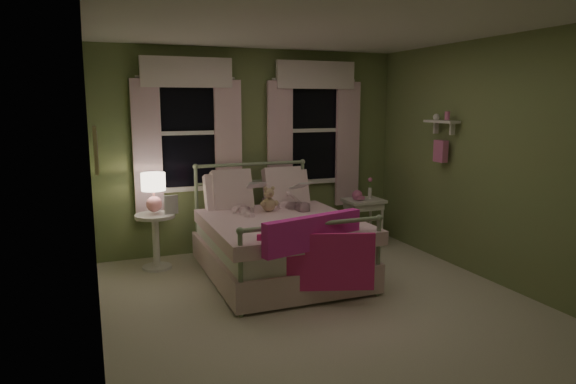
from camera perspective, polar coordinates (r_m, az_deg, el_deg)
name	(u,v)px	position (r m, az deg, el deg)	size (l,w,h in m)	color
room_shell	(320,170)	(4.80, 3.63, 2.47)	(4.20, 4.20, 4.20)	silver
bed	(277,241)	(5.80, -1.26, -5.45)	(1.58, 2.04, 1.18)	white
pink_throw	(314,245)	(4.82, 2.95, -5.86)	(1.09, 0.46, 0.71)	#F630B4
child_left	(242,186)	(5.98, -5.19, 0.70)	(0.29, 0.19, 0.79)	#F7D1DD
child_right	(286,184)	(6.16, -0.18, 0.85)	(0.37, 0.29, 0.76)	#F7D1DD
book_left	(248,189)	(5.75, -4.49, 0.29)	(0.20, 0.27, 0.03)	beige
book_right	(294,190)	(5.94, 0.69, 0.21)	(0.20, 0.27, 0.02)	beige
teddy_bear	(269,201)	(5.95, -2.14, -1.03)	(0.22, 0.17, 0.30)	tan
nightstand_left	(156,234)	(6.17, -14.50, -4.50)	(0.46, 0.46, 0.65)	white
table_lamp	(154,188)	(6.06, -14.72, 0.42)	(0.28, 0.28, 0.45)	pink
book_nightstand	(164,214)	(6.05, -13.57, -2.41)	(0.16, 0.22, 0.02)	beige
nightstand_right	(364,207)	(6.93, 8.39, -1.61)	(0.50, 0.40, 0.64)	white
pink_toy	(357,195)	(6.85, 7.72, -0.38)	(0.14, 0.19, 0.14)	pink
bud_vase	(370,188)	(6.99, 9.10, 0.47)	(0.06, 0.06, 0.28)	white
window_left	(188,127)	(6.46, -11.04, 7.08)	(1.34, 0.13, 1.96)	black
window_right	(314,125)	(6.97, 2.96, 7.44)	(1.34, 0.13, 1.96)	black
wall_shelf	(441,137)	(6.37, 16.65, 5.92)	(0.15, 0.50, 0.60)	white
framed_picture	(96,150)	(4.93, -20.58, 4.39)	(0.03, 0.32, 0.42)	beige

